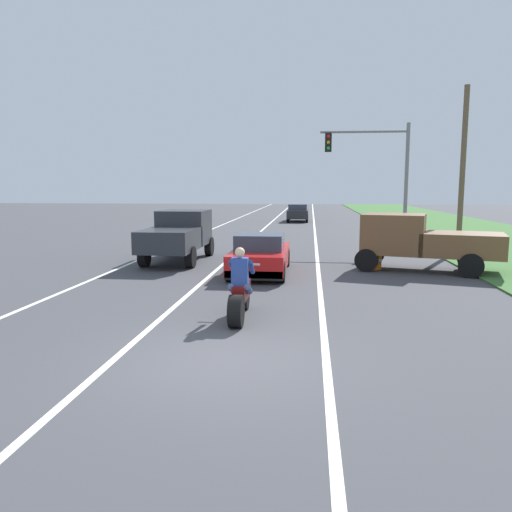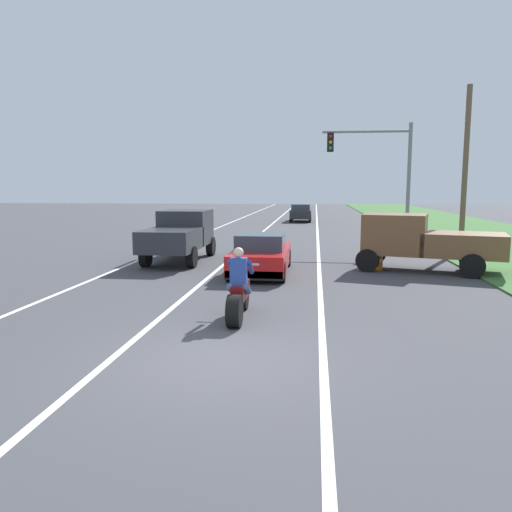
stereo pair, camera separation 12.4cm
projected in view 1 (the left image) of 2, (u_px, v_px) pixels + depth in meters
name	position (u px, v px, depth m)	size (l,w,h in m)	color
ground_plane	(220.00, 360.00, 8.34)	(160.00, 160.00, 0.00)	#424247
lane_stripe_left_solid	(191.00, 238.00, 28.62)	(0.14, 120.00, 0.01)	white
lane_stripe_right_solid	(316.00, 239.00, 27.83)	(0.14, 120.00, 0.01)	white
lane_stripe_centre_dashed	(252.00, 239.00, 28.23)	(0.14, 120.00, 0.01)	white
grass_verge_right	(503.00, 241.00, 26.73)	(10.00, 120.00, 0.06)	#3D6B33
motorcycle_with_rider	(240.00, 294.00, 10.82)	(0.70, 2.21, 1.62)	black
sports_car_red	(260.00, 255.00, 16.71)	(1.84, 4.30, 1.37)	red
pickup_truck_left_lane_dark_grey	(179.00, 233.00, 19.49)	(2.02, 4.80, 1.98)	#2D3035
pickup_truck_right_shoulder_brown	(421.00, 239.00, 17.22)	(5.14, 3.14, 1.98)	brown
traffic_light_mast_near	(380.00, 166.00, 24.01)	(4.30, 0.34, 6.00)	gray
utility_pole_roadside	(463.00, 170.00, 22.24)	(0.24, 0.24, 7.42)	brown
construction_barrel_nearest	(374.00, 255.00, 17.61)	(0.58, 0.58, 1.00)	orange
distant_car_far_ahead	(298.00, 213.00, 42.47)	(1.80, 4.00, 1.50)	#262628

